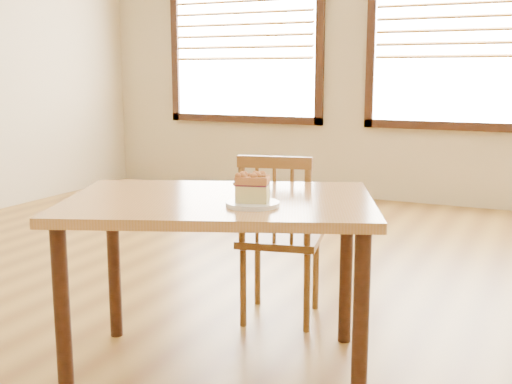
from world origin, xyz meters
TOP-DOWN VIEW (x-y plane):
  - ground at (0.00, 0.00)m, footprint 8.00×8.00m
  - window_left at (-1.90, 3.97)m, footprint 1.76×0.10m
  - window_right at (0.30, 3.97)m, footprint 1.76×0.10m
  - cafe_table_main at (-0.08, 0.04)m, footprint 1.45×1.22m
  - cafe_chair_main at (-0.08, 0.67)m, footprint 0.47×0.47m
  - plate at (0.11, -0.05)m, footprint 0.20×0.20m
  - cake_slice at (0.11, -0.05)m, footprint 0.14×0.12m

SIDE VIEW (x-z plane):
  - ground at x=0.00m, z-range 0.00..0.00m
  - cafe_chair_main at x=-0.08m, z-range 0.00..0.88m
  - cafe_table_main at x=-0.08m, z-range 0.28..1.03m
  - plate at x=0.11m, z-range 0.75..0.77m
  - cake_slice at x=0.11m, z-range 0.76..0.88m
  - window_left at x=-1.90m, z-range 0.83..2.79m
  - window_right at x=0.30m, z-range 0.83..2.79m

